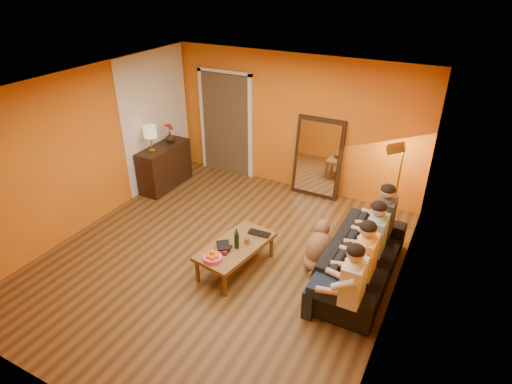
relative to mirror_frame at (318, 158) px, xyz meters
The scene contains 27 objects.
room_shell 2.39m from the mirror_frame, 103.68° to the right, with size 5.00×5.50×2.60m.
white_accent 3.21m from the mirror_frame, 163.83° to the right, with size 0.02×1.90×2.58m, color white.
doorway_recess 2.08m from the mirror_frame, behind, with size 1.06×0.30×2.10m, color #3F2D19.
door_jamb_left 2.64m from the mirror_frame, behind, with size 0.08×0.06×2.20m, color white.
door_jamb_right 1.51m from the mirror_frame, behind, with size 0.08×0.06×2.20m, color white.
door_header 2.46m from the mirror_frame, behind, with size 1.22×0.06×0.08m, color white.
mirror_frame is the anchor object (origin of this frame).
mirror_glass 0.04m from the mirror_frame, 90.00° to the right, with size 0.78×0.02×1.36m, color white.
sideboard 3.01m from the mirror_frame, 158.84° to the right, with size 0.44×1.18×0.85m, color black.
table_lamp 3.13m from the mirror_frame, 153.68° to the right, with size 0.24×0.24×0.51m, color beige, non-canonical shape.
sofa 2.57m from the mirror_frame, 55.09° to the right, with size 0.84×2.16×0.63m, color black.
coffee_table 2.79m from the mirror_frame, 94.59° to the right, with size 0.62×1.22×0.42m, color brown, non-canonical shape.
floor_lamp 1.61m from the mirror_frame, 14.98° to the right, with size 0.30×0.24×1.44m, color #B98D36, non-canonical shape.
dog 2.30m from the mirror_frame, 68.46° to the right, with size 0.40×0.62×0.73m, color #8E6440, non-canonical shape.
person_far_left 3.46m from the mirror_frame, 62.83° to the right, with size 0.70×0.44×1.22m, color beige, non-canonical shape.
person_mid_left 2.98m from the mirror_frame, 57.99° to the right, with size 0.70×0.44×1.22m, color gold, non-canonical shape.
person_mid_right 2.54m from the mirror_frame, 51.38° to the right, with size 0.70×0.44×1.22m, color #7CA6C0, non-canonical shape.
person_far_right 2.13m from the mirror_frame, 42.10° to the right, with size 0.70×0.44×1.22m, color #2E2F33, non-canonical shape.
fruit_bowl 3.20m from the mirror_frame, 95.73° to the right, with size 0.26×0.26×0.16m, color #ED5391, non-canonical shape.
wine_bottle 2.79m from the mirror_frame, 93.48° to the right, with size 0.07×0.07×0.31m, color black.
tumbler 2.63m from the mirror_frame, 92.17° to the right, with size 0.09×0.09×0.09m, color #B27F3F.
laptop 2.40m from the mirror_frame, 90.94° to the right, with size 0.34×0.22×0.03m, color black.
book_lower 2.97m from the mirror_frame, 97.76° to the right, with size 0.19×0.25×0.02m, color black.
book_mid 2.96m from the mirror_frame, 97.59° to the right, with size 0.16×0.22×0.02m, color red.
book_upper 2.98m from the mirror_frame, 97.73° to the right, with size 0.18×0.24×0.02m, color black.
vase 2.92m from the mirror_frame, 163.43° to the right, with size 0.19×0.19×0.20m, color black.
flowers 2.94m from the mirror_frame, 163.43° to the right, with size 0.17×0.17×0.39m, color red, non-canonical shape.
Camera 1 is at (2.92, -4.42, 4.01)m, focal length 30.00 mm.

